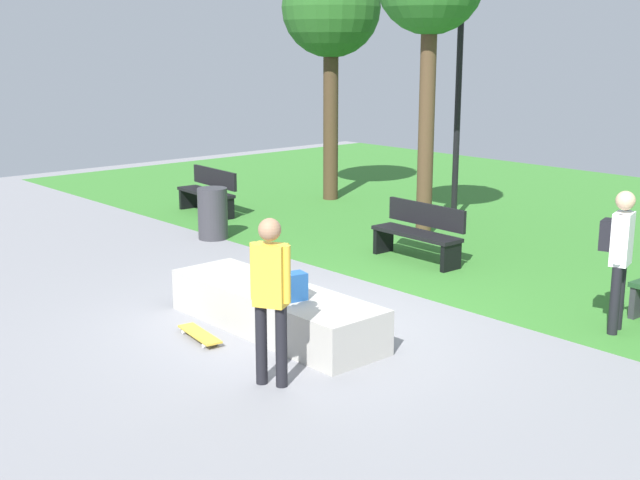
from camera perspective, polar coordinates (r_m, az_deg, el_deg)
ground_plane at (r=10.31m, az=-1.00°, el=-5.77°), size 28.00×28.00×0.00m
grass_lawn at (r=16.44m, az=20.43°, el=0.67°), size 26.60×12.12×0.01m
concrete_ledge at (r=10.01m, az=-3.18°, el=-4.80°), size 3.08×0.93×0.52m
backpack_on_ledge at (r=9.44m, az=-1.84°, el=-3.23°), size 0.25×0.32×0.32m
skater_performing_trick at (r=8.21m, az=-3.43°, el=-3.39°), size 0.39×0.33×1.73m
skateboard_by_ledge at (r=9.85m, az=-8.31°, el=-6.45°), size 0.82×0.31×0.08m
skateboard_spare at (r=10.85m, az=-0.36°, el=-4.43°), size 0.26×0.81×0.08m
park_bench_far_left at (r=13.22m, az=6.87°, el=0.60°), size 1.61×0.52×0.91m
park_bench_by_oak at (r=16.96m, az=-7.69°, el=3.41°), size 1.63×0.59×0.91m
tree_leaning_ash at (r=18.21m, az=0.77°, el=15.49°), size 2.11×2.11×5.20m
lamp_post at (r=16.20m, az=9.53°, el=10.28°), size 0.28×0.28×4.21m
trash_bin at (r=14.76m, az=-7.41°, el=1.83°), size 0.53×0.53×0.91m
pedestrian_with_backpack at (r=10.36m, az=19.95°, el=-0.53°), size 0.41×0.42×1.72m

